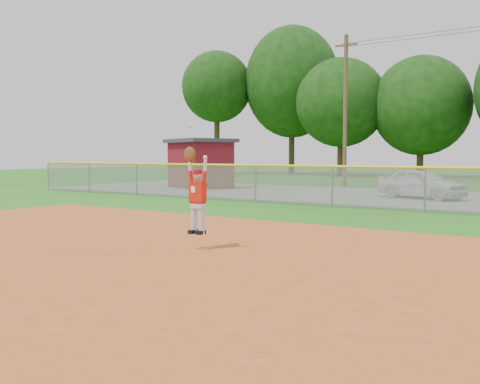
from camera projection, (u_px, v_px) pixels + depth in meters
name	position (u px, v px, depth m)	size (l,w,h in m)	color
ground	(269.00, 263.00, 9.49)	(120.00, 120.00, 0.00)	#225F15
clay_infield	(150.00, 300.00, 7.01)	(24.00, 16.00, 0.04)	#A4481D
parking_strip	(464.00, 200.00, 22.68)	(44.00, 10.00, 0.03)	slate
car_white_a	(422.00, 183.00, 23.12)	(1.55, 3.86, 1.31)	silver
utility_shed	(200.00, 163.00, 30.58)	(4.59, 4.14, 2.82)	#580C14
outfield_fence	(425.00, 186.00, 17.67)	(40.06, 0.10, 1.55)	gray
ballplayer	(196.00, 191.00, 10.63)	(0.57, 0.25, 2.20)	silver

